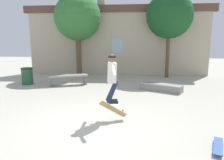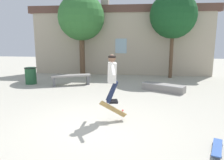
{
  "view_description": "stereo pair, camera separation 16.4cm",
  "coord_description": "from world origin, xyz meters",
  "px_view_note": "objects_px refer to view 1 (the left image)",
  "views": [
    {
      "loc": [
        0.94,
        -5.47,
        2.33
      ],
      "look_at": [
        0.39,
        0.48,
        1.16
      ],
      "focal_mm": 35.0,
      "sensor_mm": 36.0,
      "label": 1
    },
    {
      "loc": [
        1.11,
        -5.45,
        2.33
      ],
      "look_at": [
        0.39,
        0.48,
        1.16
      ],
      "focal_mm": 35.0,
      "sensor_mm": 36.0,
      "label": 2
    }
  ],
  "objects_px": {
    "park_bench": "(68,78)",
    "trash_bin": "(27,76)",
    "skater": "(112,74)",
    "tree_left": "(78,17)",
    "skate_ledge": "(161,87)",
    "skateboard_flipping": "(113,109)",
    "skateboard_resting": "(218,146)",
    "tree_right": "(169,15)"
  },
  "relations": [
    {
      "from": "skater",
      "to": "skateboard_flipping",
      "type": "distance_m",
      "value": 0.98
    },
    {
      "from": "park_bench",
      "to": "skateboard_flipping",
      "type": "distance_m",
      "value": 5.18
    },
    {
      "from": "skateboard_resting",
      "to": "tree_right",
      "type": "bearing_deg",
      "value": -160.33
    },
    {
      "from": "tree_right",
      "to": "skater",
      "type": "relative_size",
      "value": 3.56
    },
    {
      "from": "skater",
      "to": "skateboard_resting",
      "type": "xyz_separation_m",
      "value": [
        2.4,
        -1.49,
        -1.25
      ]
    },
    {
      "from": "park_bench",
      "to": "skater",
      "type": "distance_m",
      "value": 5.18
    },
    {
      "from": "skater",
      "to": "skateboard_flipping",
      "type": "relative_size",
      "value": 1.73
    },
    {
      "from": "skateboard_flipping",
      "to": "skateboard_resting",
      "type": "distance_m",
      "value": 2.76
    },
    {
      "from": "park_bench",
      "to": "skateboard_resting",
      "type": "height_order",
      "value": "park_bench"
    },
    {
      "from": "skater",
      "to": "skateboard_flipping",
      "type": "bearing_deg",
      "value": -77.78
    },
    {
      "from": "trash_bin",
      "to": "skateboard_flipping",
      "type": "distance_m",
      "value": 6.53
    },
    {
      "from": "tree_left",
      "to": "skate_ledge",
      "type": "relative_size",
      "value": 2.61
    },
    {
      "from": "park_bench",
      "to": "skater",
      "type": "height_order",
      "value": "skater"
    },
    {
      "from": "tree_right",
      "to": "skateboard_flipping",
      "type": "height_order",
      "value": "tree_right"
    },
    {
      "from": "park_bench",
      "to": "tree_right",
      "type": "bearing_deg",
      "value": 5.92
    },
    {
      "from": "tree_left",
      "to": "skateboard_resting",
      "type": "height_order",
      "value": "tree_left"
    },
    {
      "from": "tree_left",
      "to": "skateboard_resting",
      "type": "relative_size",
      "value": 5.7
    },
    {
      "from": "skate_ledge",
      "to": "skateboard_flipping",
      "type": "height_order",
      "value": "skateboard_flipping"
    },
    {
      "from": "tree_left",
      "to": "skateboard_flipping",
      "type": "distance_m",
      "value": 8.25
    },
    {
      "from": "trash_bin",
      "to": "skateboard_resting",
      "type": "relative_size",
      "value": 0.98
    },
    {
      "from": "park_bench",
      "to": "skater",
      "type": "xyz_separation_m",
      "value": [
        2.57,
        -4.39,
        0.94
      ]
    },
    {
      "from": "tree_right",
      "to": "skateboard_flipping",
      "type": "xyz_separation_m",
      "value": [
        -2.56,
        -7.13,
        -3.2
      ]
    },
    {
      "from": "tree_right",
      "to": "skateboard_resting",
      "type": "relative_size",
      "value": 5.69
    },
    {
      "from": "park_bench",
      "to": "skate_ledge",
      "type": "height_order",
      "value": "park_bench"
    },
    {
      "from": "trash_bin",
      "to": "park_bench",
      "type": "bearing_deg",
      "value": -0.47
    },
    {
      "from": "park_bench",
      "to": "skateboard_flipping",
      "type": "relative_size",
      "value": 2.43
    },
    {
      "from": "skater",
      "to": "skateboard_resting",
      "type": "bearing_deg",
      "value": -43.03
    },
    {
      "from": "park_bench",
      "to": "trash_bin",
      "type": "distance_m",
      "value": 2.13
    },
    {
      "from": "skate_ledge",
      "to": "tree_right",
      "type": "bearing_deg",
      "value": 106.06
    },
    {
      "from": "skater",
      "to": "skateboard_resting",
      "type": "height_order",
      "value": "skater"
    },
    {
      "from": "tree_left",
      "to": "park_bench",
      "type": "height_order",
      "value": "tree_left"
    },
    {
      "from": "skate_ledge",
      "to": "skateboard_resting",
      "type": "distance_m",
      "value": 5.16
    },
    {
      "from": "skateboard_resting",
      "to": "skater",
      "type": "bearing_deg",
      "value": -100.81
    },
    {
      "from": "tree_right",
      "to": "skateboard_resting",
      "type": "xyz_separation_m",
      "value": [
        -0.2,
        -8.54,
        -3.48
      ]
    },
    {
      "from": "skateboard_flipping",
      "to": "skateboard_resting",
      "type": "relative_size",
      "value": 0.93
    },
    {
      "from": "skater",
      "to": "skate_ledge",
      "type": "bearing_deg",
      "value": 51.99
    },
    {
      "from": "skate_ledge",
      "to": "skateboard_resting",
      "type": "bearing_deg",
      "value": -55.16
    },
    {
      "from": "trash_bin",
      "to": "tree_right",
      "type": "bearing_deg",
      "value": 19.88
    },
    {
      "from": "tree_right",
      "to": "skateboard_resting",
      "type": "bearing_deg",
      "value": -91.36
    },
    {
      "from": "park_bench",
      "to": "trash_bin",
      "type": "bearing_deg",
      "value": 158.27
    },
    {
      "from": "tree_left",
      "to": "skate_ledge",
      "type": "distance_m",
      "value": 6.56
    },
    {
      "from": "tree_left",
      "to": "trash_bin",
      "type": "xyz_separation_m",
      "value": [
        -2.02,
        -2.64,
        -3.04
      ]
    }
  ]
}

